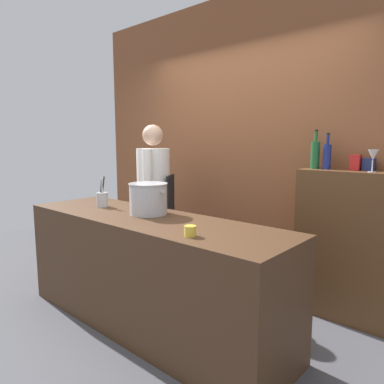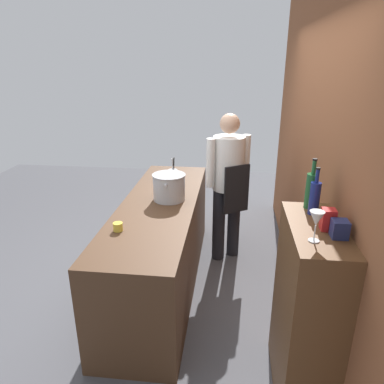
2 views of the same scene
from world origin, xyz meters
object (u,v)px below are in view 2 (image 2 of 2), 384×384
at_px(stockpot_large, 169,187).
at_px(wine_glass_wide, 316,220).
at_px(utensil_crock, 173,175).
at_px(chef, 228,178).
at_px(butter_jar, 118,227).
at_px(wine_bottle_green, 311,190).
at_px(wine_bottle_cobalt, 315,197).
at_px(spice_tin_navy, 340,229).
at_px(spice_tin_red, 328,220).

bearing_deg(stockpot_large, wine_glass_wide, 36.75).
height_order(stockpot_large, utensil_crock, utensil_crock).
bearing_deg(chef, butter_jar, -156.86).
distance_m(utensil_crock, wine_bottle_green, 1.93).
xyz_separation_m(chef, stockpot_large, (0.54, -0.56, 0.06)).
distance_m(chef, wine_bottle_cobalt, 1.71).
bearing_deg(chef, utensil_crock, 144.72).
bearing_deg(spice_tin_navy, wine_bottle_cobalt, -165.98).
bearing_deg(wine_bottle_green, wine_glass_wide, -7.73).
relative_size(wine_bottle_green, wine_bottle_cobalt, 1.09).
bearing_deg(wine_bottle_cobalt, spice_tin_navy, 14.02).
bearing_deg(utensil_crock, stockpot_large, 5.89).
xyz_separation_m(butter_jar, wine_glass_wide, (0.69, 1.33, 0.45)).
bearing_deg(chef, stockpot_large, -168.84).
distance_m(stockpot_large, utensil_crock, 0.57).
distance_m(butter_jar, wine_glass_wide, 1.56).
xyz_separation_m(wine_bottle_green, spice_tin_red, (0.32, 0.04, -0.06)).
bearing_deg(chef, wine_bottle_green, -102.07).
relative_size(stockpot_large, utensil_crock, 1.36).
height_order(chef, wine_bottle_cobalt, chef).
distance_m(wine_bottle_green, wine_glass_wide, 0.48).
relative_size(chef, wine_glass_wide, 9.49).
bearing_deg(spice_tin_red, wine_bottle_cobalt, -170.86).
bearing_deg(chef, spice_tin_navy, -104.16).
relative_size(wine_bottle_green, spice_tin_navy, 3.31).
xyz_separation_m(stockpot_large, spice_tin_red, (1.25, 1.15, 0.29)).
distance_m(chef, wine_glass_wide, 2.04).
xyz_separation_m(utensil_crock, spice_tin_navy, (1.90, 1.25, 0.34)).
xyz_separation_m(stockpot_large, butter_jar, (0.71, -0.29, -0.09)).
distance_m(stockpot_large, spice_tin_navy, 1.81).
distance_m(wine_bottle_green, spice_tin_red, 0.33).
relative_size(stockpot_large, wine_bottle_cobalt, 1.24).
distance_m(chef, stockpot_large, 0.77).
xyz_separation_m(utensil_crock, wine_bottle_cobalt, (1.59, 1.17, 0.40)).
xyz_separation_m(chef, wine_bottle_cobalt, (1.56, 0.56, 0.40)).
relative_size(butter_jar, spice_tin_red, 0.61).
bearing_deg(chef, wine_bottle_cobalt, -103.25).
bearing_deg(utensil_crock, wine_bottle_green, 38.18).
relative_size(stockpot_large, butter_jar, 4.89).
xyz_separation_m(wine_bottle_cobalt, wine_glass_wide, (0.37, -0.07, 0.01)).
bearing_deg(spice_tin_red, wine_bottle_green, -173.32).
bearing_deg(wine_bottle_green, chef, -159.21).
bearing_deg(spice_tin_red, spice_tin_navy, 25.11).
xyz_separation_m(chef, utensil_crock, (-0.03, -0.61, 0.01)).
bearing_deg(stockpot_large, wine_bottle_green, 50.26).
height_order(butter_jar, wine_glass_wide, wine_glass_wide).
distance_m(utensil_crock, wine_glass_wide, 2.29).
height_order(utensil_crock, wine_glass_wide, wine_glass_wide).
xyz_separation_m(wine_bottle_green, spice_tin_navy, (0.41, 0.08, -0.07)).
height_order(stockpot_large, wine_glass_wide, wine_glass_wide).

